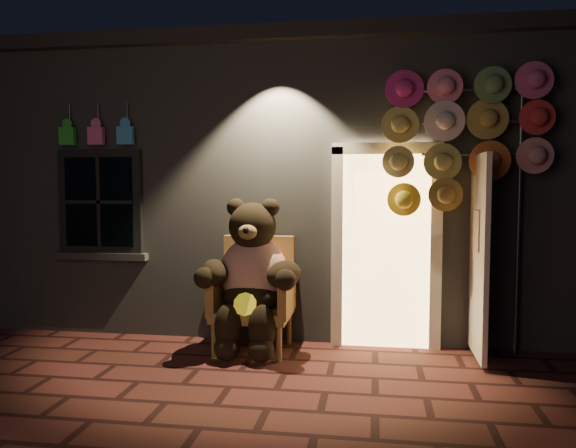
# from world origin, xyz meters

# --- Properties ---
(ground) EXTENTS (60.00, 60.00, 0.00)m
(ground) POSITION_xyz_m (0.00, 0.00, 0.00)
(ground) COLOR #4D211D
(ground) RESTS_ON ground
(shop_building) EXTENTS (7.30, 5.95, 3.51)m
(shop_building) POSITION_xyz_m (0.00, 3.99, 1.74)
(shop_building) COLOR slate
(shop_building) RESTS_ON ground
(wicker_armchair) EXTENTS (0.82, 0.74, 1.19)m
(wicker_armchair) POSITION_xyz_m (-0.02, 1.16, 0.59)
(wicker_armchair) COLOR olive
(wicker_armchair) RESTS_ON ground
(teddy_bear) EXTENTS (1.16, 0.89, 1.59)m
(teddy_bear) POSITION_xyz_m (-0.02, 1.01, 0.81)
(teddy_bear) COLOR #B33213
(teddy_bear) RESTS_ON ground
(hat_rack) EXTENTS (1.69, 0.22, 2.95)m
(hat_rack) POSITION_xyz_m (2.11, 1.28, 2.26)
(hat_rack) COLOR #59595E
(hat_rack) RESTS_ON ground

